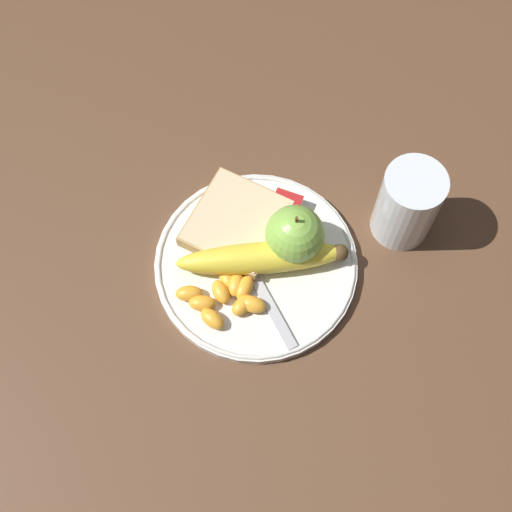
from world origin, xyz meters
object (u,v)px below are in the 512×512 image
object	(u,v)px
plate	(256,264)
juice_glass	(407,206)
banana	(263,258)
fork	(249,268)
bread_slice	(237,223)
apple	(295,235)
jam_packet	(285,210)

from	to	relation	value
plate	juice_glass	xyz separation A→B (m)	(-0.12, 0.15, 0.04)
banana	fork	bearing A→B (deg)	-51.64
banana	bread_slice	size ratio (longest dim) A/B	1.61
banana	bread_slice	world-z (taller)	banana
apple	juice_glass	bearing A→B (deg)	125.95
plate	bread_slice	bearing A→B (deg)	-133.34
bread_slice	plate	bearing A→B (deg)	46.66
apple	jam_packet	xyz separation A→B (m)	(-0.04, -0.03, -0.02)
plate	fork	bearing A→B (deg)	-27.83
apple	jam_packet	world-z (taller)	apple
apple	bread_slice	bearing A→B (deg)	-90.54
juice_glass	banana	world-z (taller)	juice_glass
juice_glass	fork	xyz separation A→B (m)	(0.13, -0.15, -0.04)
apple	bread_slice	world-z (taller)	apple
apple	jam_packet	size ratio (longest dim) A/B	1.89
bread_slice	fork	bearing A→B (deg)	35.66
juice_glass	jam_packet	bearing A→B (deg)	-72.63
apple	bread_slice	xyz separation A→B (m)	(-0.00, -0.07, -0.02)
jam_packet	bread_slice	bearing A→B (deg)	-51.93
bread_slice	jam_packet	world-z (taller)	same
banana	bread_slice	distance (m)	0.06
juice_glass	banana	distance (m)	0.18
plate	juice_glass	world-z (taller)	juice_glass
juice_glass	jam_packet	size ratio (longest dim) A/B	2.62
apple	banana	xyz separation A→B (m)	(0.03, -0.03, -0.02)
jam_packet	fork	bearing A→B (deg)	-9.96
bread_slice	fork	size ratio (longest dim) A/B	0.80
juice_glass	fork	size ratio (longest dim) A/B	0.72
plate	banana	distance (m)	0.02
juice_glass	fork	bearing A→B (deg)	-50.22
banana	jam_packet	distance (m)	0.07
juice_glass	apple	bearing A→B (deg)	-54.05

